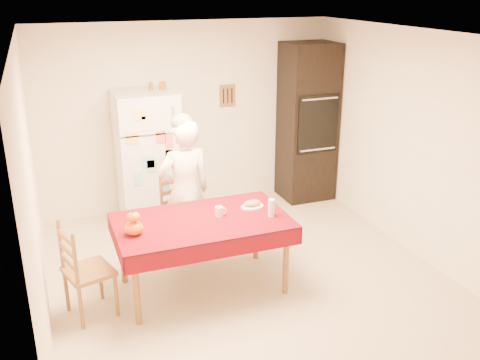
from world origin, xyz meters
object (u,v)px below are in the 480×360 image
chair_far (181,211)px  chair_left (82,268)px  coffee_mug (219,211)px  bread_plate (252,207)px  seated_woman (185,192)px  dining_table (202,226)px  pumpkin_lower (134,228)px  refrigerator (148,158)px  oven_cabinet (307,123)px  wine_glass (271,208)px

chair_far → chair_left: same height
coffee_mug → bread_plate: coffee_mug is taller
seated_woman → coffee_mug: size_ratio=16.25×
dining_table → chair_far: size_ratio=1.79×
chair_far → pumpkin_lower: 1.21m
seated_woman → pumpkin_lower: seated_woman is taller
dining_table → chair_left: bearing=-175.6°
refrigerator → chair_far: bearing=-81.3°
chair_left → seated_woman: (1.18, 0.73, 0.31)m
dining_table → oven_cabinet: bearing=41.7°
coffee_mug → refrigerator: bearing=100.4°
chair_far → coffee_mug: size_ratio=9.50×
pumpkin_lower → wine_glass: wine_glass is taller
dining_table → refrigerator: bearing=94.6°
chair_left → chair_far: bearing=-67.6°
oven_cabinet → chair_left: (-3.31, -1.99, -0.59)m
refrigerator → wine_glass: size_ratio=9.66×
bread_plate → pumpkin_lower: bearing=-171.0°
dining_table → seated_woman: size_ratio=1.05×
dining_table → seated_woman: 0.65m
chair_left → seated_woman: bearing=-74.5°
coffee_mug → pumpkin_lower: size_ratio=0.58×
chair_left → pumpkin_lower: size_ratio=5.47×
chair_far → wine_glass: chair_far is taller
chair_far → refrigerator: bearing=81.0°
refrigerator → pumpkin_lower: refrigerator is taller
chair_left → coffee_mug: size_ratio=9.50×
oven_cabinet → bread_plate: size_ratio=9.17×
chair_far → chair_left: size_ratio=1.00×
coffee_mug → oven_cabinet: bearing=44.0°
refrigerator → dining_table: 1.86m
refrigerator → bread_plate: refrigerator is taller
chair_far → bread_plate: (0.57, -0.75, 0.26)m
dining_table → chair_far: 0.87m
refrigerator → chair_left: (-1.03, -1.94, -0.34)m
coffee_mug → wine_glass: bearing=-19.9°
coffee_mug → chair_left: bearing=-175.4°
refrigerator → chair_left: bearing=-117.9°
refrigerator → coffee_mug: refrigerator is taller
chair_far → coffee_mug: (0.18, -0.84, 0.30)m
oven_cabinet → wine_glass: oven_cabinet is taller
seated_woman → coffee_mug: 0.65m
coffee_mug → chair_far: bearing=102.4°
coffee_mug → bread_plate: 0.40m
chair_far → seated_woman: seated_woman is taller
coffee_mug → pumpkin_lower: bearing=-172.5°
oven_cabinet → wine_glass: 2.53m
pumpkin_lower → wine_glass: size_ratio=0.99×
refrigerator → seated_woman: refrigerator is taller
chair_far → pumpkin_lower: chair_far is taller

